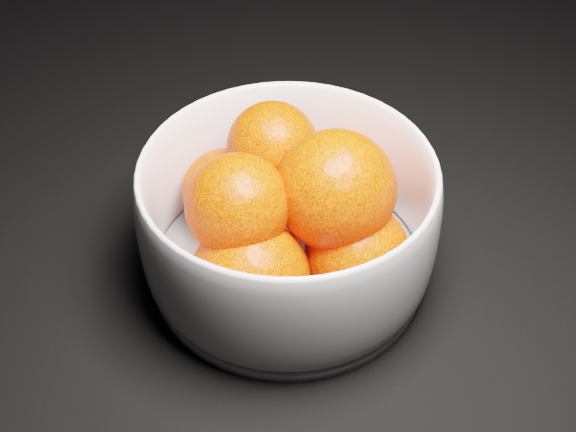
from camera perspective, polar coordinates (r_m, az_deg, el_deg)
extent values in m
cube|color=black|center=(0.75, 8.89, 1.10)|extent=(3.00, 3.00, 0.00)
cylinder|color=silver|center=(0.67, 0.00, -3.60)|extent=(0.22, 0.22, 0.01)
sphere|color=#FF3A0A|center=(0.67, 3.29, 2.31)|extent=(0.09, 0.09, 0.09)
sphere|color=#FF3A0A|center=(0.67, -4.42, 1.72)|extent=(0.07, 0.07, 0.07)
sphere|color=#FF3A0A|center=(0.60, -2.70, -4.37)|extent=(0.09, 0.09, 0.09)
sphere|color=#FF3A0A|center=(0.62, 4.92, -2.72)|extent=(0.08, 0.08, 0.08)
sphere|color=#FF3A0A|center=(0.64, -1.11, 4.95)|extent=(0.07, 0.07, 0.07)
sphere|color=#FF3A0A|center=(0.58, -3.61, 0.76)|extent=(0.08, 0.08, 0.08)
sphere|color=#FF3A0A|center=(0.60, 3.38, 1.85)|extent=(0.09, 0.09, 0.09)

